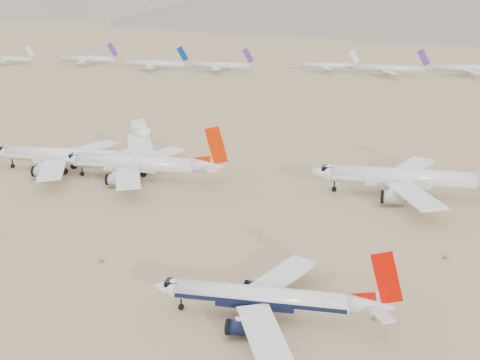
# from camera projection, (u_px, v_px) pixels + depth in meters

# --- Properties ---
(ground) EXTENTS (7000.00, 7000.00, 0.00)m
(ground) POSITION_uv_depth(u_px,v_px,m) (232.00, 310.00, 116.14)
(ground) COLOR #977958
(ground) RESTS_ON ground
(main_airliner) EXTENTS (39.92, 38.99, 14.09)m
(main_airliner) POSITION_uv_depth(u_px,v_px,m) (271.00, 298.00, 111.89)
(main_airliner) COLOR white
(main_airliner) RESTS_ON ground
(row2_gold_tail) EXTENTS (50.62, 49.51, 18.02)m
(row2_gold_tail) POSITION_uv_depth(u_px,v_px,m) (411.00, 178.00, 175.31)
(row2_gold_tail) COLOR white
(row2_gold_tail) RESTS_ON ground
(row2_orange_tail) EXTENTS (47.02, 46.00, 16.77)m
(row2_orange_tail) POSITION_uv_depth(u_px,v_px,m) (142.00, 164.00, 189.99)
(row2_orange_tail) COLOR white
(row2_orange_tail) RESTS_ON ground
(row2_white_trijet) EXTENTS (48.85, 47.74, 17.31)m
(row2_white_trijet) POSITION_uv_depth(u_px,v_px,m) (72.00, 156.00, 197.72)
(row2_white_trijet) COLOR white
(row2_white_trijet) RESTS_ON ground
(distant_storage_row) EXTENTS (557.94, 56.70, 15.10)m
(distant_storage_row) POSITION_uv_depth(u_px,v_px,m) (414.00, 69.00, 394.27)
(distant_storage_row) COLOR silver
(distant_storage_row) RESTS_ON ground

